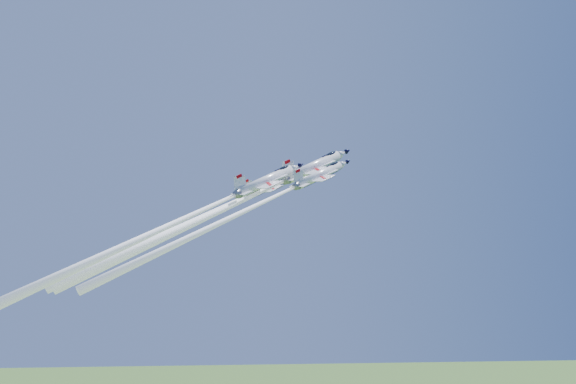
{
  "coord_description": "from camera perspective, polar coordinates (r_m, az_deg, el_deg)",
  "views": [
    {
      "loc": [
        -9.19,
        -124.13,
        76.64
      ],
      "look_at": [
        0.0,
        0.0,
        87.18
      ],
      "focal_mm": 40.0,
      "sensor_mm": 36.0,
      "label": 1
    }
  ],
  "objects": [
    {
      "name": "jet_lead",
      "position": [
        119.89,
        -5.2,
        -1.26
      ],
      "size": [
        42.86,
        25.92,
        44.09
      ],
      "rotation": [
        0.43,
        0.09,
        -1.05
      ],
      "color": "silver"
    },
    {
      "name": "jet_left",
      "position": [
        124.71,
        -8.22,
        -2.44
      ],
      "size": [
        37.2,
        22.5,
        38.35
      ],
      "rotation": [
        0.43,
        0.09,
        -1.05
      ],
      "color": "silver"
    },
    {
      "name": "jet_right",
      "position": [
        110.67,
        -4.44,
        -1.97
      ],
      "size": [
        36.28,
        21.96,
        39.04
      ],
      "rotation": [
        0.43,
        0.09,
        -1.05
      ],
      "color": "silver"
    },
    {
      "name": "jet_slot",
      "position": [
        112.74,
        -9.85,
        -2.63
      ],
      "size": [
        39.77,
        24.05,
        41.35
      ],
      "rotation": [
        0.43,
        0.09,
        -1.05
      ],
      "color": "silver"
    }
  ]
}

